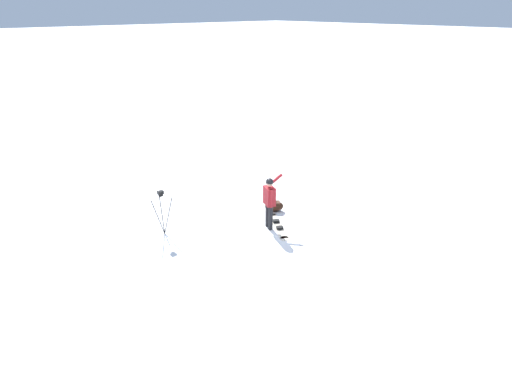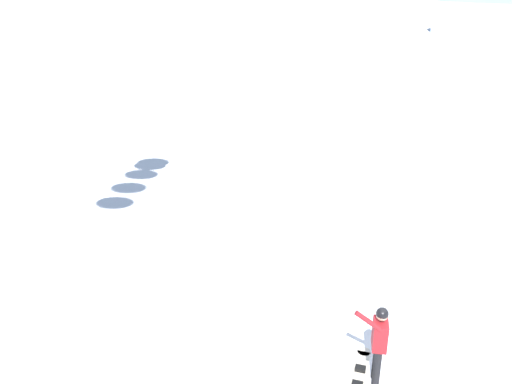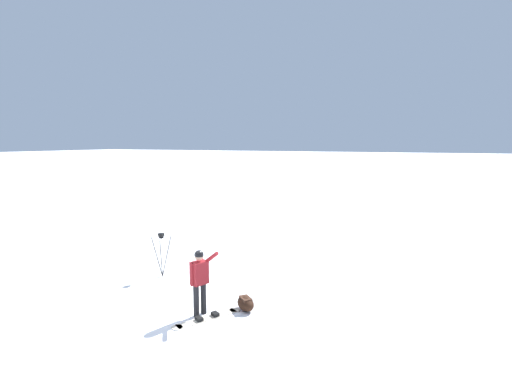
# 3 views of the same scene
# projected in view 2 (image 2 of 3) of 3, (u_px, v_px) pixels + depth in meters

# --- Properties ---
(ground_plane) EXTENTS (300.00, 300.00, 0.00)m
(ground_plane) POSITION_uv_depth(u_px,v_px,m) (402.00, 364.00, 10.54)
(ground_plane) COLOR white
(snowboarder) EXTENTS (0.47, 0.74, 1.67)m
(snowboarder) POSITION_uv_depth(u_px,v_px,m) (379.00, 338.00, 9.72)
(snowboarder) COLOR black
(snowboarder) RESTS_ON ground_plane
(snowboard) EXTENTS (1.63, 1.06, 0.10)m
(snowboard) POSITION_uv_depth(u_px,v_px,m) (359.00, 378.00, 10.15)
(snowboard) COLOR beige
(snowboard) RESTS_ON ground_plane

